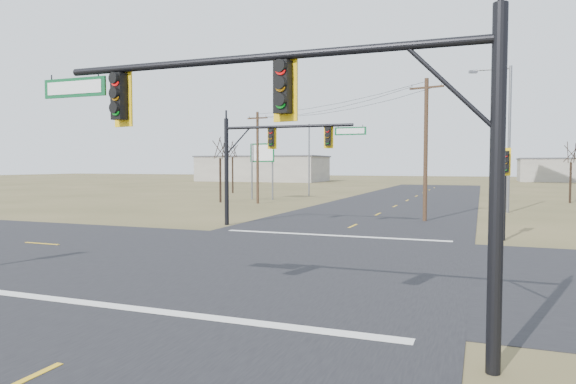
{
  "coord_description": "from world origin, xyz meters",
  "views": [
    {
      "loc": [
        7.26,
        -18.22,
        3.71
      ],
      "look_at": [
        -0.03,
        1.0,
        2.62
      ],
      "focal_mm": 32.0,
      "sensor_mm": 36.0,
      "label": 1
    }
  ],
  "objects_px": {
    "mast_arm_near": "(287,113)",
    "bare_tree_c": "(571,152)",
    "streetlight_c": "(311,156)",
    "bare_tree_b": "(232,149)",
    "highway_sign": "(262,160)",
    "streetlight_a": "(506,131)",
    "utility_pole_far": "(258,156)",
    "bare_tree_a": "(220,147)",
    "mast_arm_far": "(273,147)",
    "pedestal_signal_ne": "(505,173)",
    "utility_pole_near": "(426,147)"
  },
  "relations": [
    {
      "from": "mast_arm_near",
      "to": "bare_tree_c",
      "type": "xyz_separation_m",
      "value": [
        11.71,
        46.61,
        0.23
      ]
    },
    {
      "from": "streetlight_c",
      "to": "bare_tree_b",
      "type": "xyz_separation_m",
      "value": [
        -11.71,
        2.59,
        0.98
      ]
    },
    {
      "from": "mast_arm_near",
      "to": "bare_tree_b",
      "type": "height_order",
      "value": "bare_tree_b"
    },
    {
      "from": "highway_sign",
      "to": "streetlight_a",
      "type": "relative_size",
      "value": 0.53
    },
    {
      "from": "utility_pole_far",
      "to": "highway_sign",
      "type": "bearing_deg",
      "value": 109.19
    },
    {
      "from": "streetlight_a",
      "to": "streetlight_c",
      "type": "xyz_separation_m",
      "value": [
        -20.86,
        15.08,
        -1.52
      ]
    },
    {
      "from": "streetlight_c",
      "to": "bare_tree_a",
      "type": "distance_m",
      "value": 14.17
    },
    {
      "from": "bare_tree_b",
      "to": "streetlight_a",
      "type": "bearing_deg",
      "value": -28.49
    },
    {
      "from": "mast_arm_far",
      "to": "utility_pole_far",
      "type": "bearing_deg",
      "value": 106.18
    },
    {
      "from": "bare_tree_b",
      "to": "pedestal_signal_ne",
      "type": "bearing_deg",
      "value": -46.7
    },
    {
      "from": "streetlight_a",
      "to": "bare_tree_a",
      "type": "xyz_separation_m",
      "value": [
        -25.9,
        1.85,
        -0.92
      ]
    },
    {
      "from": "highway_sign",
      "to": "bare_tree_b",
      "type": "xyz_separation_m",
      "value": [
        -8.85,
        10.46,
        1.55
      ]
    },
    {
      "from": "mast_arm_near",
      "to": "bare_tree_a",
      "type": "bearing_deg",
      "value": 130.16
    },
    {
      "from": "mast_arm_far",
      "to": "streetlight_c",
      "type": "xyz_separation_m",
      "value": [
        -7.57,
        30.05,
        0.08
      ]
    },
    {
      "from": "utility_pole_near",
      "to": "streetlight_a",
      "type": "height_order",
      "value": "streetlight_a"
    },
    {
      "from": "streetlight_a",
      "to": "streetlight_c",
      "type": "distance_m",
      "value": 25.79
    },
    {
      "from": "pedestal_signal_ne",
      "to": "utility_pole_far",
      "type": "bearing_deg",
      "value": 126.87
    },
    {
      "from": "bare_tree_c",
      "to": "mast_arm_far",
      "type": "bearing_deg",
      "value": -125.06
    },
    {
      "from": "utility_pole_far",
      "to": "bare_tree_b",
      "type": "relative_size",
      "value": 1.21
    },
    {
      "from": "pedestal_signal_ne",
      "to": "bare_tree_b",
      "type": "distance_m",
      "value": 46.65
    },
    {
      "from": "pedestal_signal_ne",
      "to": "streetlight_c",
      "type": "xyz_separation_m",
      "value": [
        -20.23,
        31.31,
        1.52
      ]
    },
    {
      "from": "pedestal_signal_ne",
      "to": "bare_tree_a",
      "type": "height_order",
      "value": "bare_tree_a"
    },
    {
      "from": "pedestal_signal_ne",
      "to": "streetlight_a",
      "type": "height_order",
      "value": "streetlight_a"
    },
    {
      "from": "mast_arm_far",
      "to": "bare_tree_c",
      "type": "bearing_deg",
      "value": 44.14
    },
    {
      "from": "mast_arm_far",
      "to": "utility_pole_far",
      "type": "relative_size",
      "value": 1.0
    },
    {
      "from": "utility_pole_far",
      "to": "streetlight_a",
      "type": "distance_m",
      "value": 22.03
    },
    {
      "from": "streetlight_a",
      "to": "bare_tree_c",
      "type": "xyz_separation_m",
      "value": [
        6.38,
        13.06,
        -1.39
      ]
    },
    {
      "from": "utility_pole_far",
      "to": "bare_tree_c",
      "type": "distance_m",
      "value": 30.39
    },
    {
      "from": "bare_tree_b",
      "to": "highway_sign",
      "type": "bearing_deg",
      "value": -49.77
    },
    {
      "from": "pedestal_signal_ne",
      "to": "mast_arm_far",
      "type": "bearing_deg",
      "value": 161.68
    },
    {
      "from": "mast_arm_far",
      "to": "streetlight_c",
      "type": "relative_size",
      "value": 1.02
    },
    {
      "from": "mast_arm_far",
      "to": "utility_pole_near",
      "type": "bearing_deg",
      "value": 27.81
    },
    {
      "from": "highway_sign",
      "to": "utility_pole_far",
      "type": "bearing_deg",
      "value": -55.87
    },
    {
      "from": "utility_pole_near",
      "to": "bare_tree_b",
      "type": "xyz_separation_m",
      "value": [
        -27.43,
        26.15,
        0.95
      ]
    },
    {
      "from": "streetlight_a",
      "to": "bare_tree_a",
      "type": "distance_m",
      "value": 25.98
    },
    {
      "from": "pedestal_signal_ne",
      "to": "highway_sign",
      "type": "distance_m",
      "value": 32.92
    },
    {
      "from": "pedestal_signal_ne",
      "to": "utility_pole_far",
      "type": "xyz_separation_m",
      "value": [
        -21.25,
        18.13,
        1.28
      ]
    },
    {
      "from": "pedestal_signal_ne",
      "to": "bare_tree_c",
      "type": "distance_m",
      "value": 30.16
    },
    {
      "from": "mast_arm_near",
      "to": "streetlight_c",
      "type": "height_order",
      "value": "streetlight_c"
    },
    {
      "from": "pedestal_signal_ne",
      "to": "highway_sign",
      "type": "relative_size",
      "value": 0.76
    },
    {
      "from": "mast_arm_near",
      "to": "bare_tree_c",
      "type": "height_order",
      "value": "mast_arm_near"
    },
    {
      "from": "bare_tree_a",
      "to": "streetlight_a",
      "type": "bearing_deg",
      "value": -4.09
    },
    {
      "from": "utility_pole_far",
      "to": "streetlight_c",
      "type": "xyz_separation_m",
      "value": [
        1.02,
        13.18,
        0.24
      ]
    },
    {
      "from": "streetlight_a",
      "to": "streetlight_c",
      "type": "relative_size",
      "value": 1.31
    },
    {
      "from": "bare_tree_b",
      "to": "bare_tree_c",
      "type": "relative_size",
      "value": 1.15
    },
    {
      "from": "utility_pole_far",
      "to": "streetlight_c",
      "type": "bearing_deg",
      "value": 85.59
    },
    {
      "from": "streetlight_a",
      "to": "bare_tree_a",
      "type": "relative_size",
      "value": 1.65
    },
    {
      "from": "utility_pole_near",
      "to": "utility_pole_far",
      "type": "xyz_separation_m",
      "value": [
        -16.73,
        10.37,
        -0.27
      ]
    },
    {
      "from": "mast_arm_near",
      "to": "pedestal_signal_ne",
      "type": "relative_size",
      "value": 2.26
    },
    {
      "from": "utility_pole_near",
      "to": "highway_sign",
      "type": "relative_size",
      "value": 1.55
    }
  ]
}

